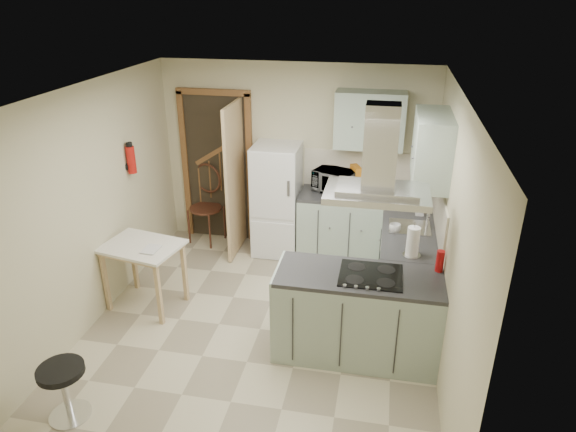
% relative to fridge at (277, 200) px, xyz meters
% --- Properties ---
extents(floor, '(4.20, 4.20, 0.00)m').
position_rel_fridge_xyz_m(floor, '(0.20, -1.80, -0.75)').
color(floor, beige).
rests_on(floor, ground).
extents(ceiling, '(4.20, 4.20, 0.00)m').
position_rel_fridge_xyz_m(ceiling, '(0.20, -1.80, 1.75)').
color(ceiling, silver).
rests_on(ceiling, back_wall).
extents(back_wall, '(3.60, 0.00, 3.60)m').
position_rel_fridge_xyz_m(back_wall, '(0.20, 0.30, 0.50)').
color(back_wall, beige).
rests_on(back_wall, floor).
extents(left_wall, '(0.00, 4.20, 4.20)m').
position_rel_fridge_xyz_m(left_wall, '(-1.60, -1.80, 0.50)').
color(left_wall, beige).
rests_on(left_wall, floor).
extents(right_wall, '(0.00, 4.20, 4.20)m').
position_rel_fridge_xyz_m(right_wall, '(2.00, -1.80, 0.50)').
color(right_wall, beige).
rests_on(right_wall, floor).
extents(doorway, '(1.10, 0.12, 2.10)m').
position_rel_fridge_xyz_m(doorway, '(-0.90, 0.27, 0.30)').
color(doorway, brown).
rests_on(doorway, floor).
extents(fridge, '(0.60, 0.60, 1.50)m').
position_rel_fridge_xyz_m(fridge, '(0.00, 0.00, 0.00)').
color(fridge, white).
rests_on(fridge, floor).
extents(counter_back, '(1.08, 0.60, 0.90)m').
position_rel_fridge_xyz_m(counter_back, '(0.86, 0.00, -0.30)').
color(counter_back, '#9EB2A0').
rests_on(counter_back, floor).
extents(counter_right, '(0.60, 1.95, 0.90)m').
position_rel_fridge_xyz_m(counter_right, '(1.70, -0.68, -0.30)').
color(counter_right, '#9EB2A0').
rests_on(counter_right, floor).
extents(splashback, '(1.68, 0.02, 0.50)m').
position_rel_fridge_xyz_m(splashback, '(1.16, 0.29, 0.40)').
color(splashback, beige).
rests_on(splashback, counter_back).
extents(wall_cabinet_back, '(0.85, 0.35, 0.70)m').
position_rel_fridge_xyz_m(wall_cabinet_back, '(1.15, 0.12, 1.10)').
color(wall_cabinet_back, '#9EB2A0').
rests_on(wall_cabinet_back, back_wall).
extents(wall_cabinet_right, '(0.35, 0.90, 0.70)m').
position_rel_fridge_xyz_m(wall_cabinet_right, '(1.82, -0.95, 1.10)').
color(wall_cabinet_right, '#9EB2A0').
rests_on(wall_cabinet_right, right_wall).
extents(peninsula, '(1.55, 0.65, 0.90)m').
position_rel_fridge_xyz_m(peninsula, '(1.22, -1.98, -0.30)').
color(peninsula, '#9EB2A0').
rests_on(peninsula, floor).
extents(hob, '(0.58, 0.50, 0.01)m').
position_rel_fridge_xyz_m(hob, '(1.32, -1.98, 0.16)').
color(hob, black).
rests_on(hob, peninsula).
extents(extractor_hood, '(0.90, 0.55, 0.10)m').
position_rel_fridge_xyz_m(extractor_hood, '(1.32, -1.98, 0.97)').
color(extractor_hood, silver).
rests_on(extractor_hood, ceiling).
extents(sink, '(0.45, 0.40, 0.01)m').
position_rel_fridge_xyz_m(sink, '(1.70, -0.85, 0.16)').
color(sink, silver).
rests_on(sink, counter_right).
extents(fire_extinguisher, '(0.10, 0.10, 0.32)m').
position_rel_fridge_xyz_m(fire_extinguisher, '(-1.54, -0.90, 0.75)').
color(fire_extinguisher, '#B2140F').
rests_on(fire_extinguisher, left_wall).
extents(drop_leaf_table, '(0.93, 0.76, 0.77)m').
position_rel_fridge_xyz_m(drop_leaf_table, '(-1.17, -1.59, -0.36)').
color(drop_leaf_table, tan).
rests_on(drop_leaf_table, floor).
extents(bentwood_chair, '(0.56, 0.56, 1.01)m').
position_rel_fridge_xyz_m(bentwood_chair, '(-1.04, 0.08, -0.25)').
color(bentwood_chair, '#4D2319').
rests_on(bentwood_chair, floor).
extents(stool, '(0.45, 0.45, 0.51)m').
position_rel_fridge_xyz_m(stool, '(-1.10, -3.28, -0.49)').
color(stool, black).
rests_on(stool, floor).
extents(microwave, '(0.62, 0.52, 0.29)m').
position_rel_fridge_xyz_m(microwave, '(0.75, 0.08, 0.29)').
color(microwave, black).
rests_on(microwave, counter_back).
extents(kettle, '(0.21, 0.21, 0.24)m').
position_rel_fridge_xyz_m(kettle, '(1.27, 0.08, 0.27)').
color(kettle, white).
rests_on(kettle, counter_back).
extents(cereal_box, '(0.17, 0.24, 0.34)m').
position_rel_fridge_xyz_m(cereal_box, '(1.02, 0.15, 0.32)').
color(cereal_box, orange).
rests_on(cereal_box, counter_back).
extents(soap_bottle, '(0.09, 0.10, 0.21)m').
position_rel_fridge_xyz_m(soap_bottle, '(1.82, -0.47, 0.25)').
color(soap_bottle, '#B4B7C1').
rests_on(soap_bottle, counter_right).
extents(paper_towel, '(0.13, 0.13, 0.32)m').
position_rel_fridge_xyz_m(paper_towel, '(1.70, -1.51, 0.31)').
color(paper_towel, white).
rests_on(paper_towel, counter_right).
extents(cup, '(0.16, 0.16, 0.10)m').
position_rel_fridge_xyz_m(cup, '(1.54, -1.00, 0.20)').
color(cup, silver).
rests_on(cup, counter_right).
extents(red_bottle, '(0.08, 0.08, 0.21)m').
position_rel_fridge_xyz_m(red_bottle, '(1.95, -1.77, 0.26)').
color(red_bottle, '#AD0E10').
rests_on(red_bottle, peninsula).
extents(book, '(0.17, 0.23, 0.10)m').
position_rel_fridge_xyz_m(book, '(-1.09, -1.68, 0.07)').
color(book, maroon).
rests_on(book, drop_leaf_table).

